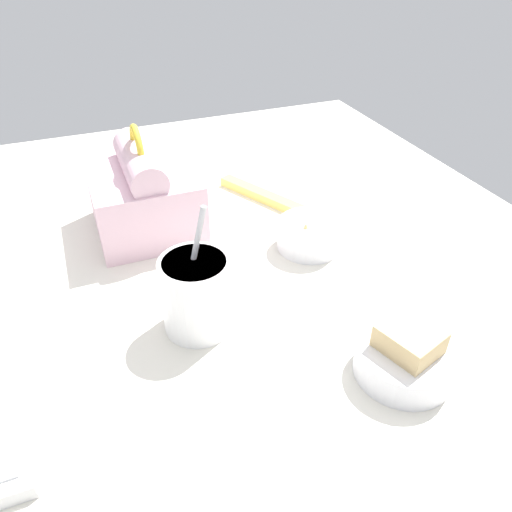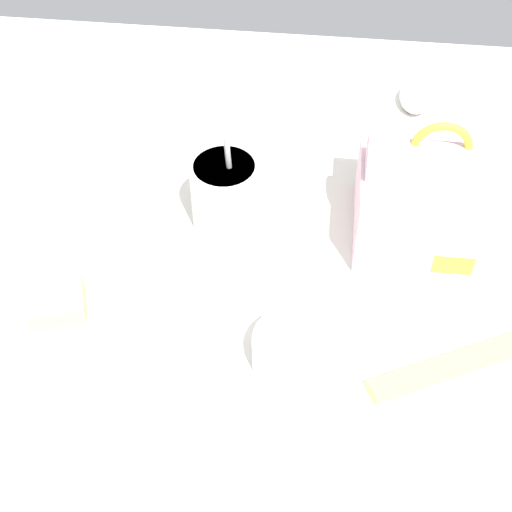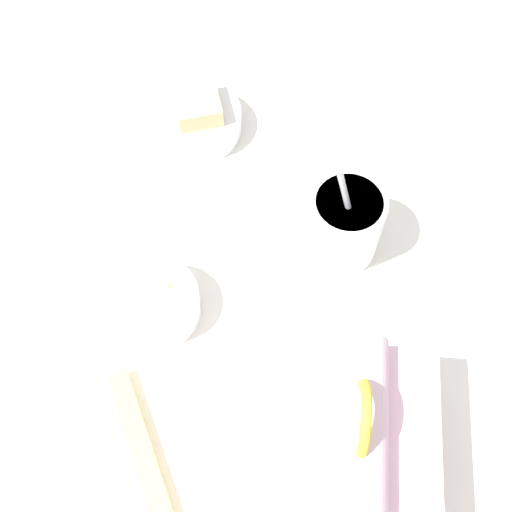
# 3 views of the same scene
# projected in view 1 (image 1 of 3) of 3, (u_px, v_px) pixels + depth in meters

# --- Properties ---
(desk_surface) EXTENTS (1.40, 1.10, 0.02)m
(desk_surface) POSITION_uv_depth(u_px,v_px,m) (239.00, 302.00, 0.70)
(desk_surface) COLOR silver
(desk_surface) RESTS_ON ground
(lunch_bag) EXTENTS (0.18, 0.17, 0.18)m
(lunch_bag) POSITION_uv_depth(u_px,v_px,m) (144.00, 195.00, 0.81)
(lunch_bag) COLOR beige
(lunch_bag) RESTS_ON desk_surface
(soup_cup) EXTENTS (0.09, 0.09, 0.17)m
(soup_cup) POSITION_uv_depth(u_px,v_px,m) (197.00, 293.00, 0.62)
(soup_cup) COLOR white
(soup_cup) RESTS_ON desk_surface
(bento_bowl_sandwich) EXTENTS (0.11, 0.11, 0.07)m
(bento_bowl_sandwich) POSITION_uv_depth(u_px,v_px,m) (405.00, 357.00, 0.57)
(bento_bowl_sandwich) COLOR silver
(bento_bowl_sandwich) RESTS_ON desk_surface
(bento_bowl_snacks) EXTENTS (0.10, 0.10, 0.05)m
(bento_bowl_snacks) POSITION_uv_depth(u_px,v_px,m) (309.00, 234.00, 0.78)
(bento_bowl_snacks) COLOR silver
(bento_bowl_snacks) RESTS_ON desk_surface
(chopstick_case) EXTENTS (0.19, 0.11, 0.02)m
(chopstick_case) POSITION_uv_depth(u_px,v_px,m) (263.00, 196.00, 0.92)
(chopstick_case) COLOR #EFD666
(chopstick_case) RESTS_ON desk_surface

